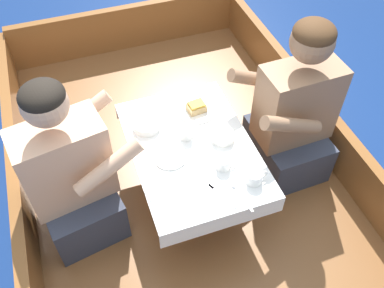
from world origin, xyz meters
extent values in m
plane|color=navy|center=(0.00, 0.00, 0.00)|extent=(60.00, 60.00, 0.00)
cube|color=brown|center=(0.00, 0.00, 0.13)|extent=(1.81, 2.99, 0.25)
cube|color=brown|center=(-0.88, 0.00, 0.40)|extent=(0.06, 2.99, 0.29)
cube|color=brown|center=(0.88, 0.00, 0.40)|extent=(0.06, 2.99, 0.29)
cube|color=brown|center=(0.00, 1.47, 0.42)|extent=(1.69, 0.06, 0.34)
cylinder|color=#B2B2B7|center=(0.00, -0.05, 0.45)|extent=(0.07, 0.07, 0.40)
cube|color=brown|center=(0.00, -0.05, 0.67)|extent=(0.55, 0.81, 0.02)
cube|color=white|center=(0.00, -0.05, 0.68)|extent=(0.58, 0.84, 0.00)
cube|color=white|center=(0.00, -0.47, 0.62)|extent=(0.58, 0.00, 0.10)
cube|color=white|center=(0.00, 0.37, 0.62)|extent=(0.58, 0.00, 0.10)
cube|color=#333847|center=(-0.60, 0.00, 0.38)|extent=(0.43, 0.50, 0.26)
cube|color=tan|center=(-0.60, 0.00, 0.73)|extent=(0.43, 0.29, 0.44)
sphere|color=tan|center=(-0.60, 0.00, 1.10)|extent=(0.20, 0.20, 0.20)
ellipsoid|color=black|center=(-0.60, 0.00, 1.14)|extent=(0.19, 0.19, 0.11)
cylinder|color=tan|center=(-0.48, 0.21, 0.80)|extent=(0.34, 0.13, 0.21)
cylinder|color=tan|center=(-0.41, -0.15, 0.80)|extent=(0.34, 0.13, 0.21)
cube|color=#333847|center=(0.60, 0.00, 0.38)|extent=(0.37, 0.45, 0.26)
cube|color=#936B4C|center=(0.60, 0.00, 0.74)|extent=(0.41, 0.23, 0.45)
sphere|color=#936B4C|center=(0.60, 0.00, 1.12)|extent=(0.21, 0.21, 0.21)
ellipsoid|color=#472D19|center=(0.60, 0.00, 1.16)|extent=(0.20, 0.20, 0.11)
cylinder|color=#936B4C|center=(0.45, -0.19, 0.81)|extent=(0.34, 0.08, 0.21)
cylinder|color=#936B4C|center=(0.44, 0.17, 0.81)|extent=(0.34, 0.08, 0.21)
cylinder|color=white|center=(0.10, 0.17, 0.68)|extent=(0.20, 0.20, 0.01)
cylinder|color=white|center=(-0.12, -0.09, 0.68)|extent=(0.16, 0.16, 0.01)
cube|color=tan|center=(0.10, 0.17, 0.71)|extent=(0.10, 0.09, 0.04)
cube|color=gold|center=(0.10, 0.17, 0.73)|extent=(0.08, 0.07, 0.01)
cylinder|color=white|center=(0.16, -0.06, 0.70)|extent=(0.12, 0.12, 0.04)
cylinder|color=beige|center=(0.16, -0.06, 0.71)|extent=(0.10, 0.10, 0.02)
cylinder|color=white|center=(-0.18, 0.14, 0.70)|extent=(0.14, 0.14, 0.04)
cylinder|color=beige|center=(-0.18, 0.14, 0.71)|extent=(0.11, 0.11, 0.02)
cylinder|color=white|center=(0.09, -0.22, 0.71)|extent=(0.07, 0.07, 0.06)
torus|color=white|center=(0.14, -0.22, 0.71)|extent=(0.04, 0.01, 0.04)
cylinder|color=#3D2314|center=(0.09, -0.22, 0.73)|extent=(0.06, 0.06, 0.01)
cylinder|color=white|center=(0.20, -0.35, 0.71)|extent=(0.07, 0.07, 0.06)
torus|color=white|center=(0.24, -0.35, 0.71)|extent=(0.04, 0.01, 0.04)
cylinder|color=#3D2314|center=(0.20, -0.35, 0.73)|extent=(0.06, 0.06, 0.01)
cylinder|color=white|center=(-0.01, 0.01, 0.71)|extent=(0.06, 0.06, 0.06)
torus|color=white|center=(0.03, 0.01, 0.71)|extent=(0.04, 0.01, 0.04)
cylinder|color=#3D2314|center=(-0.01, 0.01, 0.73)|extent=(0.05, 0.05, 0.01)
cube|color=silver|center=(0.11, -0.41, 0.68)|extent=(0.03, 0.17, 0.00)
ellipsoid|color=silver|center=(0.11, -0.34, 0.68)|extent=(0.04, 0.02, 0.01)
cube|color=silver|center=(-0.23, -0.23, 0.68)|extent=(0.12, 0.14, 0.00)
cube|color=silver|center=(0.03, -0.38, 0.68)|extent=(0.08, 0.16, 0.00)
cube|color=silver|center=(0.00, -0.31, 0.68)|extent=(0.03, 0.04, 0.00)
camera|label=1|loc=(-0.46, -1.36, 2.25)|focal=40.00mm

